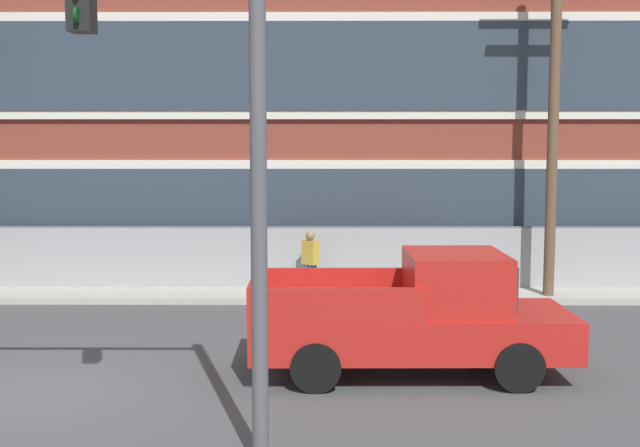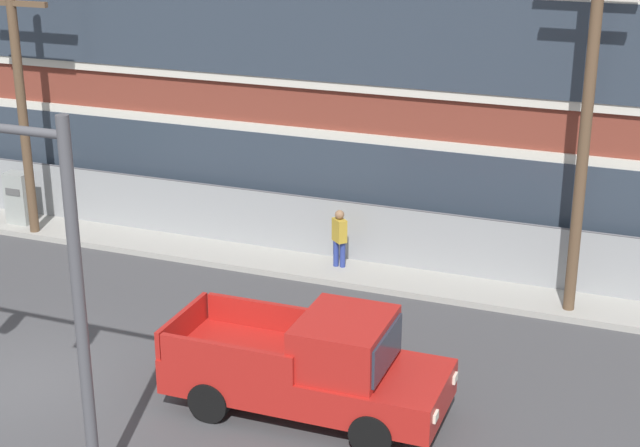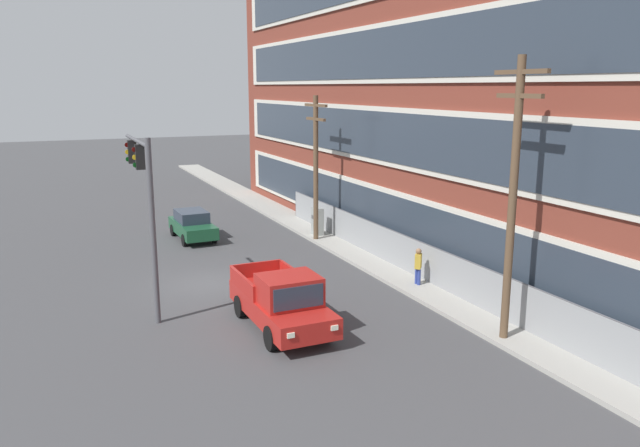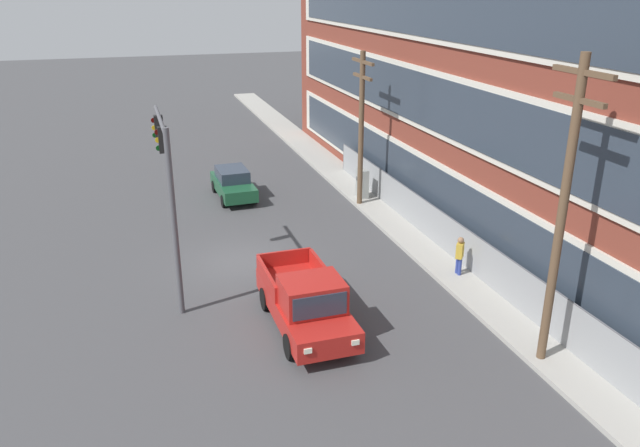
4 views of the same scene
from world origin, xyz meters
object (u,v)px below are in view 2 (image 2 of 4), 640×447
(pickup_truck_red, at_px, (314,367))
(utility_pole_near_corner, at_px, (20,86))
(utility_pole_midblock, at_px, (588,106))
(pedestrian_near_cabinet, at_px, (339,237))
(electrical_cabinet, at_px, (19,201))

(pickup_truck_red, relative_size, utility_pole_near_corner, 0.70)
(utility_pole_midblock, height_order, pedestrian_near_cabinet, utility_pole_midblock)
(pickup_truck_red, bearing_deg, utility_pole_near_corner, 151.15)
(pickup_truck_red, height_order, pedestrian_near_cabinet, pickup_truck_red)
(utility_pole_near_corner, distance_m, utility_pole_midblock, 14.79)
(pickup_truck_red, height_order, utility_pole_near_corner, utility_pole_near_corner)
(pickup_truck_red, relative_size, pedestrian_near_cabinet, 3.20)
(pickup_truck_red, xyz_separation_m, utility_pole_near_corner, (-10.85, 5.98, 3.35))
(utility_pole_midblock, bearing_deg, pedestrian_near_cabinet, 175.39)
(electrical_cabinet, relative_size, pedestrian_near_cabinet, 0.98)
(utility_pole_near_corner, relative_size, electrical_cabinet, 4.64)
(utility_pole_near_corner, bearing_deg, utility_pole_midblock, 0.83)
(pedestrian_near_cabinet, bearing_deg, pickup_truck_red, -73.76)
(utility_pole_near_corner, bearing_deg, pedestrian_near_cabinet, 4.40)
(utility_pole_midblock, xyz_separation_m, electrical_cabinet, (-15.57, 0.23, -4.14))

